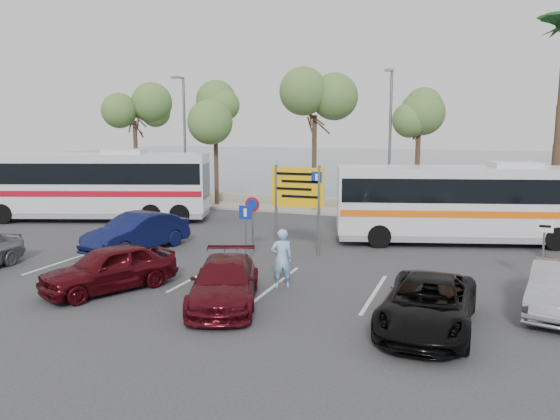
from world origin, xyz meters
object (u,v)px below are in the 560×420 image
(car_red, at_px, (109,268))
(car_blue, at_px, (137,232))
(direction_sign, at_px, (297,194))
(coach_bus_right, at_px, (471,206))
(car_maroon, at_px, (225,282))
(suv_black, at_px, (428,304))
(coach_bus_left, at_px, (92,187))
(pedestrian_near, at_px, (282,259))
(street_lamp_left, at_px, (184,134))
(street_lamp_right, at_px, (390,135))
(car_silver_b, at_px, (559,289))

(car_red, bearing_deg, car_blue, 142.71)
(direction_sign, distance_m, coach_bus_right, 7.92)
(car_maroon, relative_size, suv_black, 0.95)
(coach_bus_left, relative_size, pedestrian_near, 6.60)
(car_blue, bearing_deg, street_lamp_left, 123.87)
(car_red, relative_size, suv_black, 0.89)
(direction_sign, relative_size, coach_bus_left, 0.28)
(car_maroon, bearing_deg, pedestrian_near, 44.73)
(coach_bus_right, bearing_deg, street_lamp_left, 161.48)
(car_red, bearing_deg, car_maroon, 26.88)
(coach_bus_right, distance_m, car_maroon, 12.95)
(street_lamp_right, distance_m, pedestrian_near, 15.39)
(suv_black, relative_size, car_silver_b, 1.15)
(suv_black, height_order, pedestrian_near, pedestrian_near)
(pedestrian_near, bearing_deg, street_lamp_left, -80.94)
(street_lamp_left, relative_size, suv_black, 1.68)
(coach_bus_left, height_order, car_maroon, coach_bus_left)
(coach_bus_right, relative_size, suv_black, 2.47)
(street_lamp_right, distance_m, car_blue, 15.17)
(direction_sign, distance_m, pedestrian_near, 4.93)
(car_blue, height_order, car_silver_b, car_blue)
(coach_bus_right, height_order, car_maroon, coach_bus_right)
(direction_sign, bearing_deg, car_silver_b, -25.00)
(street_lamp_left, bearing_deg, coach_bus_left, -106.94)
(car_red, height_order, suv_black, car_red)
(coach_bus_right, relative_size, pedestrian_near, 6.13)
(car_red, height_order, car_silver_b, car_red)
(street_lamp_left, relative_size, car_blue, 1.70)
(street_lamp_right, bearing_deg, car_maroon, -96.70)
(street_lamp_right, relative_size, car_silver_b, 1.93)
(coach_bus_left, distance_m, car_maroon, 16.72)
(suv_black, bearing_deg, street_lamp_left, 136.01)
(street_lamp_left, distance_m, car_silver_b, 25.02)
(street_lamp_left, relative_size, direction_sign, 2.23)
(coach_bus_left, height_order, suv_black, coach_bus_left)
(street_lamp_left, relative_size, car_red, 1.89)
(coach_bus_right, xyz_separation_m, car_blue, (-12.92, -6.16, -0.90))
(car_blue, bearing_deg, street_lamp_right, 68.00)
(coach_bus_left, xyz_separation_m, pedestrian_near, (14.00, -8.35, -0.85))
(coach_bus_left, height_order, car_blue, coach_bus_left)
(suv_black, bearing_deg, pedestrian_near, 157.48)
(pedestrian_near, bearing_deg, street_lamp_right, -123.59)
(car_maroon, bearing_deg, street_lamp_right, 63.49)
(car_red, bearing_deg, coach_bus_right, 73.62)
(coach_bus_right, distance_m, car_silver_b, 9.06)
(coach_bus_right, height_order, pedestrian_near, coach_bus_right)
(coach_bus_right, xyz_separation_m, car_red, (-10.50, -11.16, -0.95))
(street_lamp_left, xyz_separation_m, coach_bus_left, (-2.00, -6.57, -2.79))
(car_maroon, relative_size, car_red, 1.06)
(suv_black, bearing_deg, street_lamp_right, 103.82)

